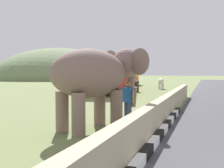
% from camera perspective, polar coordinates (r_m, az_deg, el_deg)
% --- Properties ---
extents(striped_curb, '(16.20, 0.20, 0.24)m').
position_cam_1_polar(striped_curb, '(6.41, 6.22, -15.05)').
color(striped_curb, white).
rests_on(striped_curb, ground_plane).
extents(barrier_parapet, '(28.00, 0.36, 1.00)m').
position_cam_1_polar(barrier_parapet, '(8.61, 7.80, -7.82)').
color(barrier_parapet, tan).
rests_on(barrier_parapet, ground_plane).
extents(elephant, '(4.00, 3.33, 2.95)m').
position_cam_1_polar(elephant, '(9.78, -2.95, 1.92)').
color(elephant, '#7B625B').
rests_on(elephant, ground_plane).
extents(person_handler, '(0.39, 0.62, 1.66)m').
position_cam_1_polar(person_handler, '(11.01, 3.31, -3.24)').
color(person_handler, navy).
rests_on(person_handler, ground_plane).
extents(bus_red, '(10.32, 3.82, 3.50)m').
position_cam_1_polar(bus_red, '(26.39, -0.40, 2.79)').
color(bus_red, '#B21E1E').
rests_on(bus_red, ground_plane).
extents(bus_orange, '(8.83, 2.65, 3.50)m').
position_cam_1_polar(bus_orange, '(37.38, 2.17, 2.79)').
color(bus_orange, orange).
rests_on(bus_orange, ground_plane).
extents(cow_near, '(1.92, 1.04, 1.23)m').
position_cam_1_polar(cow_near, '(27.00, 4.99, 0.21)').
color(cow_near, '#473323').
rests_on(cow_near, ground_plane).
extents(cow_mid, '(1.51, 1.74, 1.23)m').
position_cam_1_polar(cow_mid, '(21.79, -0.32, -0.40)').
color(cow_mid, '#473323').
rests_on(cow_mid, ground_plane).
extents(cow_far, '(1.89, 0.63, 1.23)m').
position_cam_1_polar(cow_far, '(31.44, 10.15, 0.54)').
color(cow_far, beige).
rests_on(cow_far, ground_plane).
extents(hill_east, '(36.99, 29.59, 15.29)m').
position_cam_1_polar(hill_east, '(70.49, -10.41, 1.05)').
color(hill_east, '#6C7E57').
rests_on(hill_east, ground_plane).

